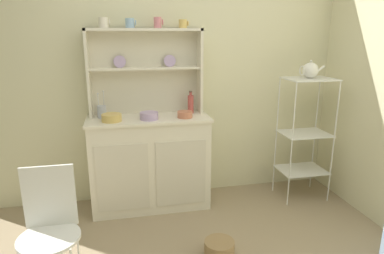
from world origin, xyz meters
TOP-DOWN VIEW (x-y plane):
  - wall_back at (0.00, 1.62)m, footprint 3.84×0.05m
  - hutch_cabinet at (-0.29, 1.37)m, footprint 1.10×0.45m
  - hutch_shelf_unit at (-0.29, 1.53)m, footprint 1.03×0.18m
  - bakers_rack at (1.21, 1.25)m, footprint 0.45×0.34m
  - wire_chair at (-0.98, 0.30)m, footprint 0.36×0.36m
  - floor_basket at (0.13, 0.47)m, footprint 0.22×0.22m
  - cup_cream_0 at (-0.63, 1.49)m, footprint 0.10×0.08m
  - cup_sky_1 at (-0.41, 1.49)m, footprint 0.09×0.08m
  - cup_rose_2 at (-0.17, 1.49)m, footprint 0.08×0.07m
  - cup_gold_3 at (0.06, 1.49)m, footprint 0.09×0.07m
  - bowl_mixing_large at (-0.61, 1.29)m, footprint 0.17×0.17m
  - bowl_floral_medium at (-0.29, 1.29)m, footprint 0.16×0.16m
  - bowl_cream_small at (0.03, 1.29)m, footprint 0.14×0.14m
  - jam_bottle at (0.12, 1.45)m, footprint 0.06×0.06m
  - utensil_jar at (-0.70, 1.45)m, footprint 0.08×0.08m
  - porcelain_teapot at (1.21, 1.25)m, footprint 0.24×0.15m

SIDE VIEW (x-z plane):
  - floor_basket at x=0.13m, z-range 0.00..0.12m
  - hutch_cabinet at x=-0.29m, z-range 0.01..0.89m
  - wire_chair at x=-0.98m, z-range 0.09..0.94m
  - bakers_rack at x=1.21m, z-range 0.13..1.33m
  - bowl_cream_small at x=0.03m, z-range 0.87..0.93m
  - bowl_mixing_large at x=-0.61m, z-range 0.87..0.94m
  - bowl_floral_medium at x=-0.29m, z-range 0.87..0.94m
  - utensil_jar at x=-0.70m, z-range 0.81..1.05m
  - jam_bottle at x=0.12m, z-range 0.86..1.07m
  - wall_back at x=0.00m, z-range 0.00..2.50m
  - porcelain_teapot at x=1.21m, z-range 1.19..1.36m
  - hutch_shelf_unit at x=-0.29m, z-range 0.93..1.71m
  - cup_gold_3 at x=0.06m, z-range 1.65..1.73m
  - cup_sky_1 at x=-0.41m, z-range 1.65..1.73m
  - cup_cream_0 at x=-0.63m, z-range 1.65..1.74m
  - cup_rose_2 at x=-0.17m, z-range 1.65..1.74m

